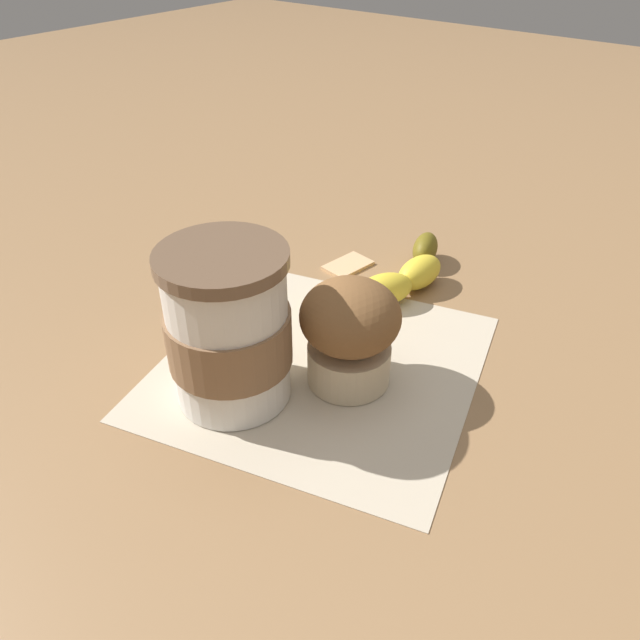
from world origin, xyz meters
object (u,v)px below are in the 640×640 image
object	(u,v)px
muffin	(353,328)
sugar_packet	(348,264)
banana	(394,277)
coffee_cup	(229,329)

from	to	relation	value
muffin	sugar_packet	distance (m)	0.19
muffin	banana	xyz separation A→B (m)	(0.13, 0.05, -0.03)
banana	sugar_packet	bearing A→B (deg)	79.37
coffee_cup	muffin	bearing A→B (deg)	-39.87
coffee_cup	muffin	size ratio (longest dim) A/B	1.40
muffin	banana	world-z (taller)	muffin
coffee_cup	sugar_packet	xyz separation A→B (m)	(0.22, 0.05, -0.06)
muffin	banana	distance (m)	0.14
coffee_cup	banana	distance (m)	0.21
banana	coffee_cup	bearing A→B (deg)	175.33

